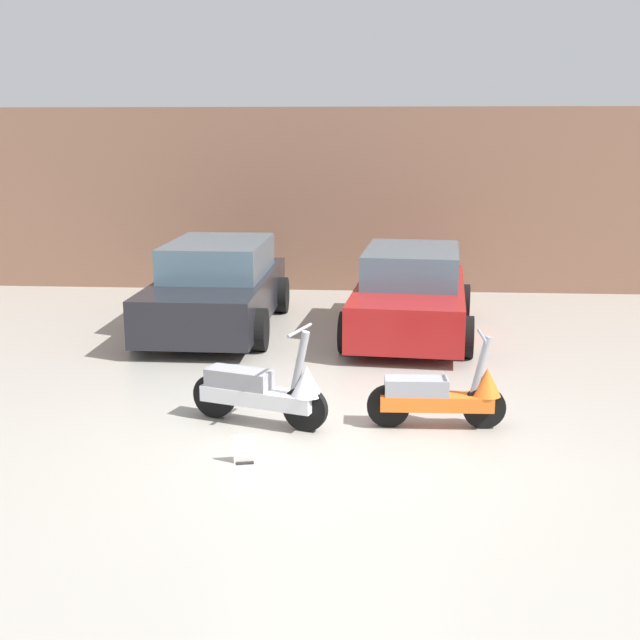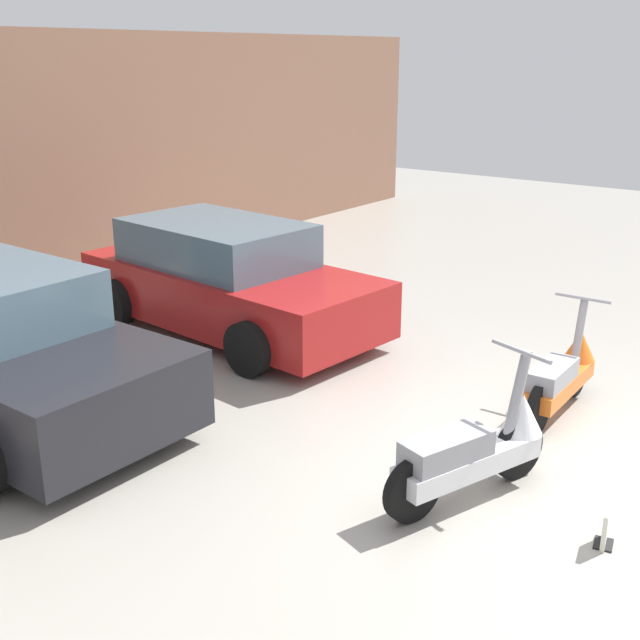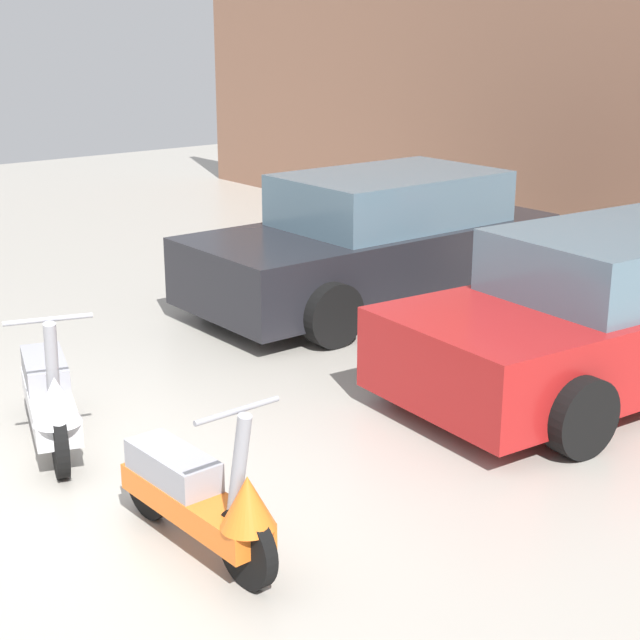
{
  "view_description": "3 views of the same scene",
  "coord_description": "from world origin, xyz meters",
  "views": [
    {
      "loc": [
        0.38,
        -7.36,
        2.94
      ],
      "look_at": [
        -0.27,
        1.93,
        0.76
      ],
      "focal_mm": 45.0,
      "sensor_mm": 36.0,
      "label": 1
    },
    {
      "loc": [
        -5.54,
        -1.83,
        3.08
      ],
      "look_at": [
        -0.19,
        2.21,
        0.84
      ],
      "focal_mm": 45.0,
      "sensor_mm": 36.0,
      "label": 2
    },
    {
      "loc": [
        5.22,
        -2.05,
        2.85
      ],
      "look_at": [
        0.25,
        1.95,
        0.86
      ],
      "focal_mm": 55.0,
      "sensor_mm": 36.0,
      "label": 3
    }
  ],
  "objects": [
    {
      "name": "ground_plane",
      "position": [
        0.0,
        0.0,
        0.0
      ],
      "size": [
        28.0,
        28.0,
        0.0
      ],
      "primitive_type": "plane",
      "color": "#9E998E"
    },
    {
      "name": "scooter_front_left",
      "position": [
        -0.74,
        0.39,
        0.37
      ],
      "size": [
        1.46,
        0.74,
        1.06
      ],
      "rotation": [
        0.0,
        0.0,
        -0.32
      ],
      "color": "black",
      "rests_on": "ground_plane"
    },
    {
      "name": "scooter_front_right",
      "position": [
        1.08,
        0.45,
        0.35
      ],
      "size": [
        1.41,
        0.51,
        0.98
      ],
      "rotation": [
        0.0,
        0.0,
        0.03
      ],
      "color": "black",
      "rests_on": "ground_plane"
    },
    {
      "name": "car_rear_center",
      "position": [
        0.9,
        4.38,
        0.6
      ],
      "size": [
        2.04,
        3.83,
        1.26
      ],
      "rotation": [
        0.0,
        0.0,
        -1.66
      ],
      "color": "maroon",
      "rests_on": "ground_plane"
    },
    {
      "name": "placard_near_left_scooter",
      "position": [
        -0.79,
        -0.58,
        0.11
      ],
      "size": [
        0.2,
        0.15,
        0.26
      ],
      "rotation": [
        0.0,
        0.0,
        0.22
      ],
      "color": "black",
      "rests_on": "ground_plane"
    }
  ]
}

